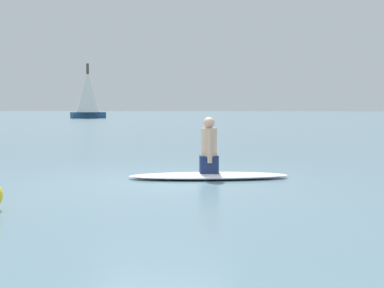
% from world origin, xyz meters
% --- Properties ---
extents(ground_plane, '(400.00, 400.00, 0.00)m').
position_xyz_m(ground_plane, '(0.00, 0.00, 0.00)').
color(ground_plane, slate).
extents(surfboard, '(3.12, 1.42, 0.11)m').
position_xyz_m(surfboard, '(0.85, 0.65, 0.06)').
color(surfboard, white).
rests_on(surfboard, ground).
extents(person_paddler, '(0.40, 0.46, 1.05)m').
position_xyz_m(person_paddler, '(0.85, 0.65, 0.59)').
color(person_paddler, navy).
rests_on(person_paddler, surfboard).
extents(sailboat_distant, '(4.36, 4.36, 7.12)m').
position_xyz_m(sailboat_distant, '(-22.08, 53.92, 3.33)').
color(sailboat_distant, navy).
rests_on(sailboat_distant, ground).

